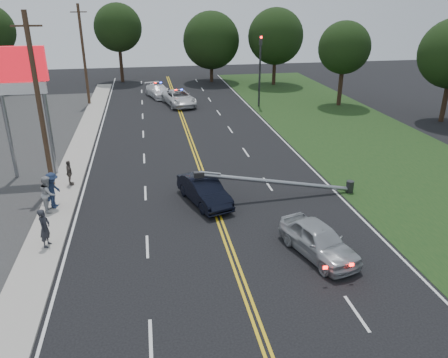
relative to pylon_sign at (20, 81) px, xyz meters
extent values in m
plane|color=black|center=(10.50, -14.00, -6.00)|extent=(120.00, 120.00, 0.00)
cube|color=#A7A197|center=(2.10, -4.00, -5.94)|extent=(1.80, 70.00, 0.12)
cube|color=#173414|center=(24.00, -4.00, -5.99)|extent=(12.00, 80.00, 0.01)
cube|color=gold|center=(10.50, -4.00, -5.99)|extent=(0.36, 80.00, 0.00)
cylinder|color=gray|center=(-1.20, 0.00, -2.50)|extent=(0.24, 0.24, 7.00)
cylinder|color=gray|center=(1.20, 0.00, -2.50)|extent=(0.24, 0.24, 7.00)
cube|color=red|center=(0.00, 0.00, 1.00)|extent=(3.20, 0.35, 2.00)
cube|color=white|center=(0.00, 0.00, -0.40)|extent=(2.80, 0.30, 0.70)
cylinder|color=#2D2D30|center=(18.80, 16.00, -2.50)|extent=(0.20, 0.20, 7.00)
cube|color=#2D2D30|center=(18.80, 16.00, 0.60)|extent=(0.28, 0.28, 0.90)
sphere|color=#FF0C07|center=(18.80, 15.84, 0.90)|extent=(0.22, 0.22, 0.22)
cylinder|color=#2D2D30|center=(18.60, -6.00, -5.65)|extent=(0.44, 0.44, 0.70)
cylinder|color=gray|center=(14.17, -6.00, -5.02)|extent=(8.90, 0.24, 1.80)
cube|color=#2D2D30|center=(9.74, -6.00, -4.23)|extent=(0.55, 0.32, 0.30)
cylinder|color=#382619|center=(1.30, -2.00, -1.00)|extent=(0.28, 0.28, 10.00)
cube|color=#382619|center=(1.30, -2.00, 3.20)|extent=(1.60, 0.10, 0.10)
cylinder|color=#382619|center=(1.30, 20.00, -1.00)|extent=(0.28, 0.28, 10.00)
cube|color=#382619|center=(1.30, 20.00, 3.20)|extent=(1.60, 0.10, 0.10)
cylinder|color=black|center=(4.33, 32.99, -3.99)|extent=(0.44, 0.44, 4.01)
sphere|color=black|center=(4.33, 32.99, 0.91)|extent=(6.07, 6.07, 6.07)
cylinder|color=black|center=(16.14, 31.03, -4.45)|extent=(0.44, 0.44, 3.09)
sphere|color=black|center=(16.14, 31.03, -0.68)|extent=(7.32, 7.32, 7.32)
cylinder|color=black|center=(23.76, 27.51, -4.26)|extent=(0.44, 0.44, 3.47)
sphere|color=black|center=(23.76, 27.51, -0.01)|extent=(6.90, 6.90, 6.90)
cylinder|color=black|center=(27.24, 15.03, -4.30)|extent=(0.44, 0.44, 3.40)
sphere|color=black|center=(27.24, 15.03, -0.14)|extent=(5.22, 5.22, 5.22)
cylinder|color=black|center=(33.84, 7.25, -4.24)|extent=(0.44, 0.44, 3.50)
imported|color=black|center=(10.03, -5.86, -5.27)|extent=(2.77, 4.65, 1.45)
imported|color=#A9ACB1|center=(14.25, -12.02, -5.26)|extent=(2.89, 4.64, 1.47)
imported|color=silver|center=(10.66, 17.91, -5.22)|extent=(3.66, 6.00, 1.56)
imported|color=white|center=(8.71, 22.35, -5.28)|extent=(3.31, 5.31, 1.43)
imported|color=#26272D|center=(2.33, -9.29, -4.96)|extent=(0.58, 0.75, 1.84)
imported|color=#A5A6A9|center=(1.82, -5.57, -4.90)|extent=(0.84, 1.02, 1.94)
imported|color=#1B2844|center=(1.99, -5.21, -4.89)|extent=(1.03, 1.42, 1.98)
imported|color=#584E46|center=(2.40, -2.22, -5.11)|extent=(0.50, 0.94, 1.53)
camera|label=1|loc=(7.19, -27.64, 4.64)|focal=35.00mm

